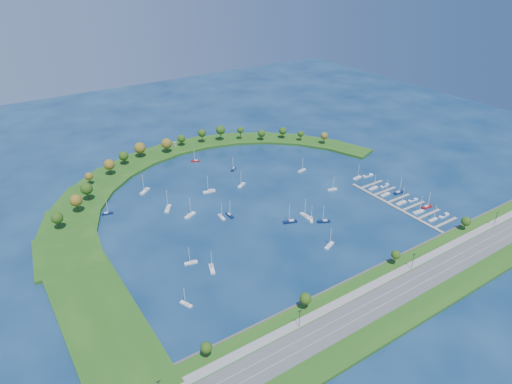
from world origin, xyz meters
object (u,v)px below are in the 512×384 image
moored_boat_3 (168,208)px  moored_boat_5 (107,213)px  moored_boat_2 (212,268)px  docked_boat_4 (401,203)px  moored_boat_12 (306,216)px  moored_boat_16 (242,185)px  moored_boat_6 (329,245)px  docked_boat_2 (418,212)px  docked_boat_10 (357,178)px  moored_boat_11 (302,170)px  docked_boat_0 (433,219)px  moored_boat_17 (311,219)px  moored_boat_19 (209,191)px  moored_boat_15 (195,161)px  moored_boat_14 (221,217)px  docked_boat_1 (444,216)px  docked_boat_6 (385,194)px  docked_boat_8 (373,188)px  moored_boat_8 (190,215)px  moored_boat_9 (145,191)px  moored_boat_1 (230,215)px  dock_system (402,204)px  docked_boat_7 (399,192)px  moored_boat_13 (186,304)px  docked_boat_9 (385,185)px  moored_boat_4 (233,169)px  moored_boat_18 (324,221)px  docked_boat_3 (427,207)px  moored_boat_7 (191,262)px  harbor_tower (175,144)px  moored_boat_0 (332,189)px  moored_boat_10 (290,221)px  docked_boat_5 (413,200)px

moored_boat_3 → moored_boat_5: (-37.12, 17.01, -0.11)m
moored_boat_2 → docked_boat_4: size_ratio=1.01×
moored_boat_12 → moored_boat_16: moored_boat_12 is taller
moored_boat_3 → moored_boat_6: bearing=-111.4°
docked_boat_2 → docked_boat_10: bearing=93.1°
moored_boat_11 → docked_boat_0: 110.69m
moored_boat_17 → moored_boat_19: moored_boat_19 is taller
docked_boat_0 → docked_boat_10: size_ratio=0.91×
moored_boat_5 → moored_boat_15: size_ratio=0.99×
moored_boat_2 → moored_boat_14: bearing=164.7°
docked_boat_1 → moored_boat_16: bearing=124.8°
docked_boat_6 → docked_boat_8: (0.00, 11.90, -0.00)m
docked_boat_6 → moored_boat_17: bearing=174.2°
moored_boat_2 → moored_boat_8: bearing=-174.7°
moored_boat_9 → moored_boat_11: size_ratio=1.27×
moored_boat_1 → docked_boat_4: docked_boat_4 is taller
dock_system → docked_boat_4: 0.90m
moored_boat_6 → moored_boat_2: bearing=142.1°
moored_boat_1 → docked_boat_7: bearing=72.0°
moored_boat_13 → docked_boat_2: docked_boat_2 is taller
docked_boat_8 → docked_boat_9: (10.46, -1.56, -0.27)m
moored_boat_3 → docked_boat_0: 179.87m
moored_boat_4 → docked_boat_0: 157.50m
moored_boat_18 → docked_boat_3: bearing=-171.8°
moored_boat_7 → docked_boat_7: 166.18m
harbor_tower → docked_boat_3: bearing=-62.3°
moored_boat_14 → docked_boat_6: 122.37m
moored_boat_0 → docked_boat_6: docked_boat_6 is taller
harbor_tower → moored_boat_19: (-13.88, -90.10, -3.23)m
moored_boat_9 → docked_boat_6: 177.86m
moored_boat_10 → moored_boat_19: bearing=-50.8°
moored_boat_6 → moored_boat_11: 105.75m
docked_boat_1 → docked_boat_9: bearing=86.2°
moored_boat_2 → docked_boat_7: (158.64, 3.07, -0.01)m
moored_boat_12 → moored_boat_4: bearing=1.8°
moored_boat_17 → docked_boat_5: bearing=110.8°
moored_boat_15 → moored_boat_19: moored_boat_19 is taller
moored_boat_7 → docked_boat_3: (165.97, -33.64, 0.03)m
moored_boat_11 → moored_boat_18: bearing=-129.0°
docked_boat_7 → docked_boat_8: docked_boat_7 is taller
moored_boat_13 → docked_boat_2: 172.91m
moored_boat_9 → moored_boat_17: 125.93m
dock_system → moored_boat_9: bearing=140.9°
moored_boat_5 → docked_boat_1: moored_boat_5 is taller
moored_boat_8 → moored_boat_2: bearing=-128.9°
moored_boat_13 → docked_boat_10: docked_boat_10 is taller
moored_boat_14 → moored_boat_15: size_ratio=1.04×
moored_boat_9 → docked_boat_1: (155.74, -145.08, -0.30)m
docked_boat_2 → docked_boat_7: docked_boat_2 is taller
moored_boat_9 → moored_boat_17: (77.85, -98.98, -0.12)m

